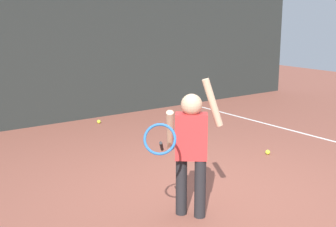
# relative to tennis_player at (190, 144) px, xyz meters

# --- Properties ---
(ground_plane) EXTENTS (20.00, 20.00, 0.00)m
(ground_plane) POSITION_rel_tennis_player_xyz_m (0.54, 0.28, -0.73)
(ground_plane) COLOR brown
(court_line_sideline) EXTENTS (0.05, 9.00, 0.00)m
(court_line_sideline) POSITION_rel_tennis_player_xyz_m (3.41, 1.28, -0.72)
(court_line_sideline) COLOR white
(court_line_sideline) RESTS_ON ground
(back_fence_windscreen) EXTENTS (11.40, 0.08, 2.85)m
(back_fence_windscreen) POSITION_rel_tennis_player_xyz_m (0.54, 4.35, 0.70)
(back_fence_windscreen) COLOR #282D2B
(back_fence_windscreen) RESTS_ON ground
(fence_post_1) EXTENTS (0.09, 0.09, 3.00)m
(fence_post_1) POSITION_rel_tennis_player_xyz_m (0.54, 4.41, 0.77)
(fence_post_1) COLOR slate
(fence_post_1) RESTS_ON ground
(fence_post_2) EXTENTS (0.09, 0.09, 3.00)m
(fence_post_2) POSITION_rel_tennis_player_xyz_m (6.10, 4.41, 0.77)
(fence_post_2) COLOR slate
(fence_post_2) RESTS_ON ground
(tennis_player) EXTENTS (0.89, 0.51, 1.35)m
(tennis_player) POSITION_rel_tennis_player_xyz_m (0.00, 0.00, 0.00)
(tennis_player) COLOR #232326
(tennis_player) RESTS_ON ground
(tennis_ball_1) EXTENTS (0.07, 0.07, 0.07)m
(tennis_ball_1) POSITION_rel_tennis_player_xyz_m (2.10, 0.89, -0.69)
(tennis_ball_1) COLOR #CCE033
(tennis_ball_1) RESTS_ON ground
(tennis_ball_7) EXTENTS (0.07, 0.07, 0.07)m
(tennis_ball_7) POSITION_rel_tennis_player_xyz_m (1.03, 3.87, -0.69)
(tennis_ball_7) COLOR #CCE033
(tennis_ball_7) RESTS_ON ground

